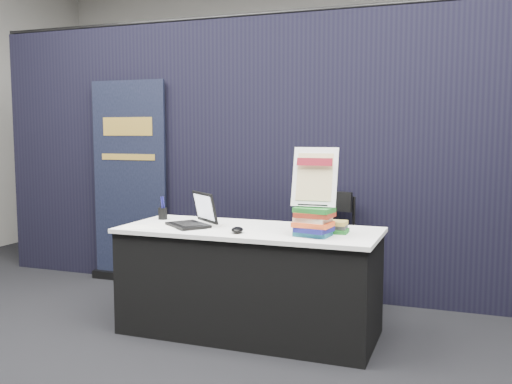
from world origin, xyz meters
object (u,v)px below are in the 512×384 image
object	(u,v)px
display_table	(249,281)
stacking_chair	(324,244)
info_sign	(315,178)
pullup_banner	(130,193)
book_stack_short	(334,227)
book_stack_tall	(313,222)
laptop	(191,218)

from	to	relation	value
display_table	stacking_chair	bearing A→B (deg)	64.83
info_sign	pullup_banner	xyz separation A→B (m)	(-2.07, 1.06, -0.29)
book_stack_short	stacking_chair	bearing A→B (deg)	107.93
book_stack_short	stacking_chair	distance (m)	0.81
book_stack_tall	pullup_banner	world-z (taller)	pullup_banner
pullup_banner	stacking_chair	world-z (taller)	pullup_banner
laptop	info_sign	distance (m)	0.98
book_stack_short	pullup_banner	world-z (taller)	pullup_banner
display_table	laptop	size ratio (longest dim) A/B	4.35
laptop	stacking_chair	bearing A→B (deg)	84.64
laptop	book_stack_short	world-z (taller)	laptop
info_sign	book_stack_short	bearing A→B (deg)	54.39
book_stack_short	display_table	bearing A→B (deg)	-176.78
book_stack_tall	laptop	bearing A→B (deg)	174.40
laptop	book_stack_short	size ratio (longest dim) A/B	2.06
stacking_chair	display_table	bearing A→B (deg)	-98.57
info_sign	pullup_banner	world-z (taller)	pullup_banner
info_sign	stacking_chair	bearing A→B (deg)	96.91
pullup_banner	stacking_chair	xyz separation A→B (m)	(1.93, -0.19, -0.32)
book_stack_tall	book_stack_short	xyz separation A→B (m)	(0.10, 0.18, -0.05)
display_table	stacking_chair	world-z (taller)	stacking_chair
pullup_banner	stacking_chair	size ratio (longest dim) A/B	2.03
laptop	book_stack_tall	world-z (taller)	laptop
book_stack_short	stacking_chair	size ratio (longest dim) A/B	0.21
book_stack_tall	stacking_chair	world-z (taller)	book_stack_tall
display_table	pullup_banner	xyz separation A→B (m)	(-1.58, 0.95, 0.46)
display_table	book_stack_short	world-z (taller)	book_stack_short
laptop	pullup_banner	size ratio (longest dim) A/B	0.22
book_stack_tall	pullup_banner	distance (m)	2.34
laptop	book_stack_short	distance (m)	1.02
book_stack_tall	stacking_chair	bearing A→B (deg)	98.76
book_stack_short	info_sign	bearing A→B (deg)	-123.46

